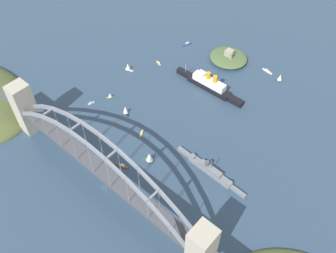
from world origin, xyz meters
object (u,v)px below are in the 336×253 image
Objects in this scene: ocean_liner at (209,84)px; small_boat_9 at (122,166)px; small_boat_1 at (159,63)px; small_boat_2 at (149,157)px; small_boat_0 at (128,67)px; small_boat_3 at (280,78)px; small_boat_6 at (142,133)px; small_boat_4 at (126,110)px; small_boat_8 at (91,103)px; fort_island_mid_harbor at (229,57)px; small_boat_10 at (110,95)px; small_boat_5 at (187,44)px; harbor_arch_bridge at (99,167)px; small_boat_7 at (267,71)px; naval_cruiser at (210,170)px.

ocean_liner reaches higher than small_boat_9.
small_boat_9 reaches higher than small_boat_1.
small_boat_0 is at bearing 143.88° from small_boat_2.
small_boat_3 is 1.02× the size of small_boat_6.
small_boat_2 reaches higher than small_boat_4.
small_boat_6 is 1.26× the size of small_boat_8.
fort_island_mid_harbor is 138.64m from small_boat_10.
small_boat_10 reaches higher than small_boat_9.
ocean_liner reaches higher than small_boat_2.
small_boat_9 is at bearing -88.47° from ocean_liner.
small_boat_2 is (83.11, -102.90, 4.69)m from small_boat_1.
small_boat_2 is at bearing -100.61° from small_boat_3.
small_boat_2 is at bearing -61.42° from small_boat_5.
ocean_liner is 66.29m from small_boat_1.
harbor_arch_bridge is 87.46m from small_boat_4.
small_boat_3 is 1.39× the size of small_boat_10.
small_boat_4 is 1.45× the size of small_boat_8.
small_boat_10 is at bearing -131.06° from ocean_liner.
ocean_liner is (-7.69, 151.23, -22.19)m from harbor_arch_bridge.
small_boat_2 reaches higher than small_boat_7.
small_boat_2 reaches higher than small_boat_1.
fort_island_mid_harbor is at bearing 94.97° from small_boat_9.
small_boat_10 is at bearing -124.93° from small_boat_7.
small_boat_4 is at bearing 154.93° from small_boat_2.
small_boat_10 is (8.01, 18.45, 2.31)m from small_boat_8.
fort_island_mid_harbor reaches higher than small_boat_7.
small_boat_8 is at bearing -113.00° from fort_island_mid_harbor.
naval_cruiser is at bearing -60.62° from fort_island_mid_harbor.
ocean_liner reaches higher than small_boat_6.
small_boat_9 is 86.14m from small_boat_10.
small_boat_10 is (-54.02, -127.67, -0.52)m from fort_island_mid_harbor.
small_boat_5 is 97.66m from small_boat_7.
naval_cruiser reaches higher than small_boat_8.
fort_island_mid_harbor is 179.16m from small_boat_9.
small_boat_2 is at bearing -20.47° from small_boat_10.
small_boat_1 is at bearing -145.27° from small_boat_7.
small_boat_6 is at bearing -96.09° from ocean_liner.
small_boat_10 is (-66.15, -75.94, -2.74)m from ocean_liner.
small_boat_6 is at bearing 146.18° from small_boat_2.
fort_island_mid_harbor is 6.29× the size of small_boat_10.
small_boat_2 is 61.74m from small_boat_4.
small_boat_2 is at bearing 77.92° from harbor_arch_bridge.
small_boat_1 is 71.85m from small_boat_10.
fort_island_mid_harbor reaches higher than small_boat_6.
ocean_liner is 78.05m from small_boat_5.
small_boat_0 is 0.89× the size of small_boat_9.
small_boat_0 is 1.45× the size of small_boat_8.
small_boat_6 is 0.77× the size of small_boat_9.
small_boat_4 is at bearing -46.71° from small_boat_0.
harbor_arch_bridge is at bearing -56.56° from small_boat_4.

